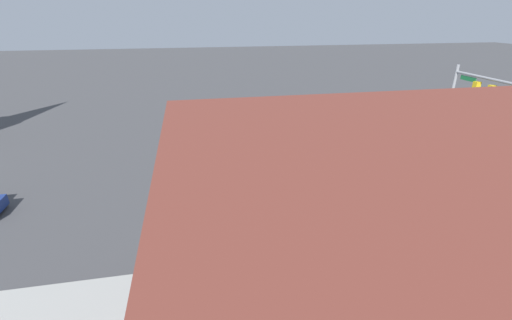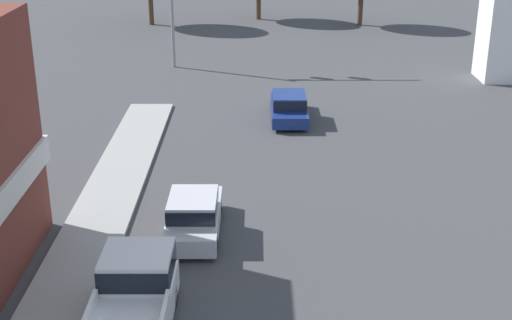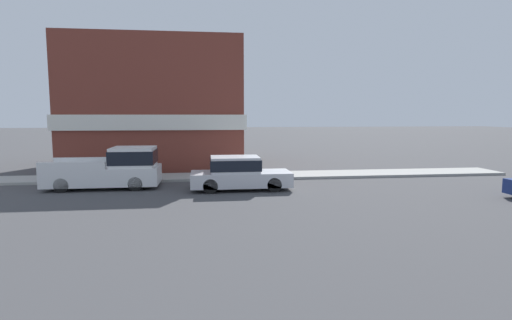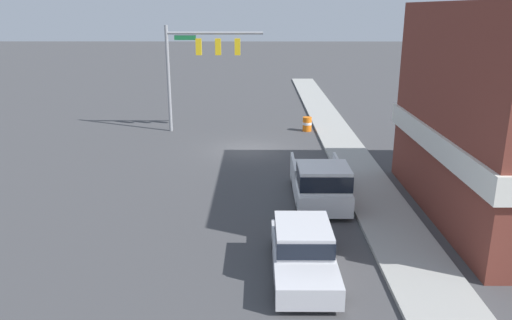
{
  "view_description": "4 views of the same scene",
  "coord_description": "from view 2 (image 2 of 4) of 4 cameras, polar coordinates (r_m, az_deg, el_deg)",
  "views": [
    {
      "loc": [
        -16.76,
        14.37,
        10.43
      ],
      "look_at": [
        0.01,
        11.15,
        3.03
      ],
      "focal_mm": 24.0,
      "sensor_mm": 36.0,
      "label": 1
    },
    {
      "loc": [
        0.26,
        -9.05,
        12.04
      ],
      "look_at": [
        0.37,
        16.77,
        1.89
      ],
      "focal_mm": 50.0,
      "sensor_mm": 36.0,
      "label": 2
    },
    {
      "loc": [
        16.4,
        12.69,
        3.47
      ],
      "look_at": [
        0.48,
        14.72,
        1.66
      ],
      "focal_mm": 28.0,
      "sensor_mm": 36.0,
      "label": 3
    },
    {
      "loc": [
        -0.61,
        28.26,
        7.99
      ],
      "look_at": [
        -0.52,
        11.49,
        2.87
      ],
      "focal_mm": 35.0,
      "sensor_mm": 36.0,
      "label": 4
    }
  ],
  "objects": [
    {
      "name": "car_oncoming",
      "position": [
        38.34,
        2.4,
        4.35
      ],
      "size": [
        1.88,
        4.86,
        1.48
      ],
      "rotation": [
        0.0,
        0.0,
        3.14
      ],
      "color": "black",
      "rests_on": "ground"
    },
    {
      "name": "pickup_truck_parked",
      "position": [
        20.96,
        -9.97,
        -10.86
      ],
      "size": [
        2.15,
        5.2,
        1.95
      ],
      "color": "black",
      "rests_on": "ground"
    },
    {
      "name": "car_lead",
      "position": [
        25.93,
        -5.24,
        -4.32
      ],
      "size": [
        1.86,
        4.64,
        1.56
      ],
      "color": "black",
      "rests_on": "ground"
    }
  ]
}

